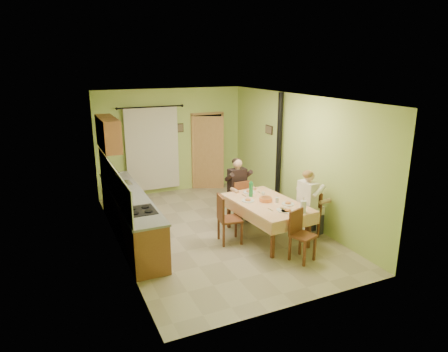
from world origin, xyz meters
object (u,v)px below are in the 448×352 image
dining_table (266,220)px  chair_left (229,228)px  chair_far (238,207)px  stove_flue (278,168)px  man_right (309,196)px  chair_near (302,245)px  chair_right (307,223)px  man_far (238,182)px

dining_table → chair_left: size_ratio=1.99×
chair_far → dining_table: bearing=-89.0°
chair_far → stove_flue: bearing=7.2°
man_right → dining_table: bearing=60.7°
stove_flue → man_right: bearing=-100.6°
chair_left → stove_flue: stove_flue is taller
chair_left → dining_table: bearing=90.5°
chair_left → man_right: bearing=82.9°
chair_left → chair_far: bearing=153.5°
chair_near → man_right: (0.69, 0.80, 0.59)m
dining_table → chair_right: 0.85m
dining_table → man_far: man_far is taller
dining_table → man_far: bearing=90.1°
dining_table → chair_near: bearing=-90.8°
man_far → stove_flue: bearing=6.6°
dining_table → stove_flue: 1.84m
dining_table → chair_far: (-0.10, 1.11, -0.09)m
chair_near → stove_flue: 2.76m
stove_flue → chair_left: bearing=-146.5°
dining_table → chair_left: 0.80m
chair_far → stove_flue: 1.41m
chair_near → chair_right: bearing=-151.0°
dining_table → man_right: bearing=-27.3°
dining_table → chair_far: 1.11m
man_far → man_right: same height
man_right → chair_right: bearing=-90.0°
dining_table → chair_near: size_ratio=2.11×
dining_table → chair_left: (-0.79, 0.10, -0.09)m
chair_right → chair_left: (-1.57, 0.42, 0.00)m
dining_table → chair_left: bearing=167.6°
man_far → dining_table: bearing=-89.0°
man_far → man_right: bearing=-62.8°
chair_far → stove_flue: stove_flue is taller
chair_near → chair_right: size_ratio=0.98×
chair_near → chair_left: size_ratio=0.94×
dining_table → chair_right: chair_right is taller
chair_right → chair_left: chair_left is taller
chair_right → chair_near: bearing=131.8°
man_far → chair_right: bearing=-62.4°
dining_table → chair_left: chair_left is taller
chair_left → stove_flue: bearing=131.5°
chair_near → man_far: (-0.18, 2.24, 0.59)m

